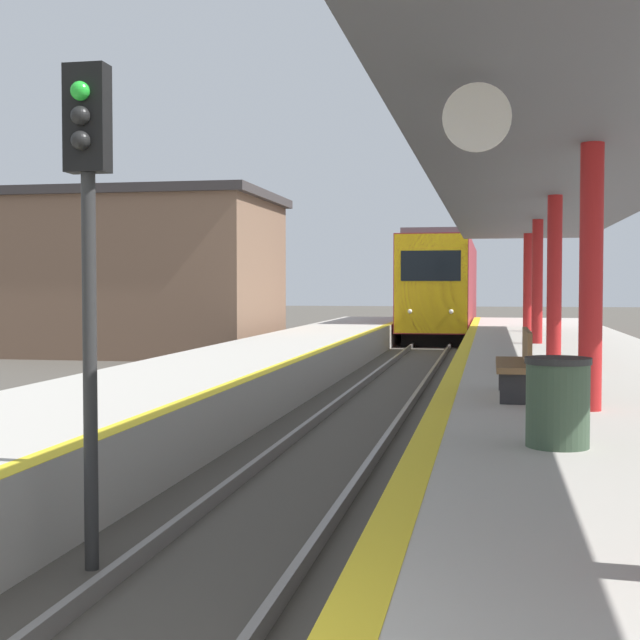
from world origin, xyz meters
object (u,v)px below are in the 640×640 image
trash_bin (558,402)px  train (443,286)px  signal_near (88,217)px  bench (518,361)px

trash_bin → train: bearing=94.7°
train → trash_bin: (2.89, -34.95, -1.05)m
signal_near → trash_bin: (3.96, 1.62, -1.67)m
bench → trash_bin: bearing=-86.0°
signal_near → bench: signal_near is taller
bench → signal_near: bearing=-124.5°
trash_bin → bench: bearing=94.0°
train → signal_near: bearing=-91.7°
trash_bin → bench: size_ratio=0.45×
signal_near → trash_bin: size_ratio=5.05×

